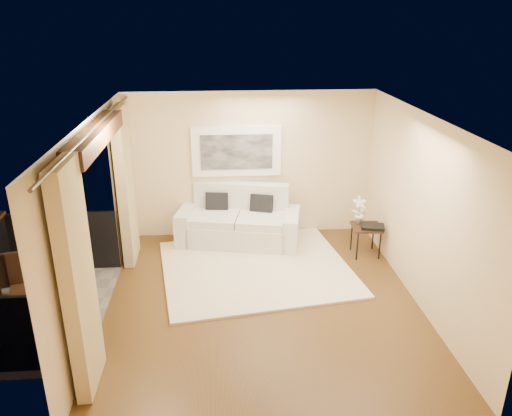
{
  "coord_description": "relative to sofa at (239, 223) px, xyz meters",
  "views": [
    {
      "loc": [
        -0.6,
        -6.3,
        3.96
      ],
      "look_at": [
        -0.01,
        1.1,
        1.05
      ],
      "focal_mm": 35.0,
      "sensor_mm": 36.0,
      "label": 1
    }
  ],
  "objects": [
    {
      "name": "glass_a",
      "position": [
        -2.57,
        -1.61,
        0.36
      ],
      "size": [
        0.06,
        0.06,
        0.12
      ],
      "primitive_type": "cylinder",
      "color": "white",
      "rests_on": "bistro_table"
    },
    {
      "name": "orchid",
      "position": [
        2.07,
        -0.54,
        0.41
      ],
      "size": [
        0.27,
        0.2,
        0.48
      ],
      "primitive_type": "imported",
      "rotation": [
        0.0,
        0.0,
        0.14
      ],
      "color": "white",
      "rests_on": "side_table"
    },
    {
      "name": "floor",
      "position": [
        0.24,
        -2.1,
        -0.37
      ],
      "size": [
        5.0,
        5.0,
        0.0
      ],
      "primitive_type": "plane",
      "color": "brown",
      "rests_on": "ground"
    },
    {
      "name": "balcony",
      "position": [
        -3.07,
        -2.1,
        -0.19
      ],
      "size": [
        1.81,
        2.6,
        1.17
      ],
      "color": "#605B56",
      "rests_on": "ground"
    },
    {
      "name": "artwork",
      "position": [
        -0.02,
        0.37,
        1.25
      ],
      "size": [
        1.62,
        0.07,
        0.92
      ],
      "color": "white",
      "rests_on": "room_shell"
    },
    {
      "name": "balcony_chair_near",
      "position": [
        -3.07,
        -2.13,
        0.16
      ],
      "size": [
        0.49,
        0.5,
        0.92
      ],
      "rotation": [
        0.0,
        0.0,
        0.28
      ],
      "color": "#321B10",
      "rests_on": "balcony"
    },
    {
      "name": "side_table",
      "position": [
        2.17,
        -0.7,
        0.11
      ],
      "size": [
        0.52,
        0.52,
        0.54
      ],
      "rotation": [
        0.0,
        0.0,
        -0.07
      ],
      "color": "#321B10",
      "rests_on": "floor"
    },
    {
      "name": "curtains",
      "position": [
        -1.87,
        -2.1,
        0.97
      ],
      "size": [
        0.16,
        4.8,
        2.64
      ],
      "color": "tan",
      "rests_on": "ground"
    },
    {
      "name": "bistro_table",
      "position": [
        -2.72,
        -1.53,
        0.22
      ],
      "size": [
        0.68,
        0.68,
        0.67
      ],
      "rotation": [
        0.0,
        0.0,
        -0.22
      ],
      "color": "#321B10",
      "rests_on": "balcony"
    },
    {
      "name": "rug",
      "position": [
        0.22,
        -1.1,
        -0.35
      ],
      "size": [
        3.36,
        3.04,
        0.04
      ],
      "primitive_type": "cube",
      "rotation": [
        0.0,
        0.0,
        0.15
      ],
      "color": "beige",
      "rests_on": "floor"
    },
    {
      "name": "glass_b",
      "position": [
        -2.52,
        -1.47,
        0.36
      ],
      "size": [
        0.06,
        0.06,
        0.12
      ],
      "primitive_type": "cylinder",
      "color": "white",
      "rests_on": "bistro_table"
    },
    {
      "name": "sofa",
      "position": [
        0.0,
        0.0,
        0.0
      ],
      "size": [
        2.32,
        1.36,
        1.05
      ],
      "rotation": [
        0.0,
        0.0,
        -0.21
      ],
      "color": "silver",
      "rests_on": "floor"
    },
    {
      "name": "vase",
      "position": [
        -2.72,
        -1.75,
        0.39
      ],
      "size": [
        0.04,
        0.04,
        0.18
      ],
      "primitive_type": "cylinder",
      "color": "silver",
      "rests_on": "bistro_table"
    },
    {
      "name": "balcony_chair_far",
      "position": [
        -3.36,
        -1.99,
        0.15
      ],
      "size": [
        0.49,
        0.49,
        0.91
      ],
      "rotation": [
        0.0,
        0.0,
        3.43
      ],
      "color": "#321B10",
      "rests_on": "balcony"
    },
    {
      "name": "ice_bucket",
      "position": [
        -2.9,
        -1.39,
        0.4
      ],
      "size": [
        0.18,
        0.18,
        0.2
      ],
      "primitive_type": "cylinder",
      "color": "silver",
      "rests_on": "bistro_table"
    },
    {
      "name": "tray",
      "position": [
        2.25,
        -0.79,
        0.19
      ],
      "size": [
        0.44,
        0.36,
        0.05
      ],
      "primitive_type": "cube",
      "rotation": [
        0.0,
        0.0,
        -0.24
      ],
      "color": "black",
      "rests_on": "side_table"
    },
    {
      "name": "room_shell",
      "position": [
        -1.89,
        -2.1,
        2.15
      ],
      "size": [
        5.0,
        6.4,
        5.0
      ],
      "color": "white",
      "rests_on": "ground"
    },
    {
      "name": "candle",
      "position": [
        -2.62,
        -1.35,
        0.34
      ],
      "size": [
        0.06,
        0.06,
        0.07
      ],
      "primitive_type": "cylinder",
      "color": "red",
      "rests_on": "bistro_table"
    }
  ]
}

